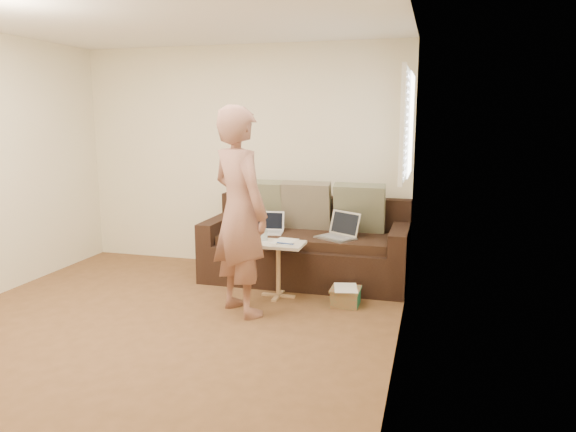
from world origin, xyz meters
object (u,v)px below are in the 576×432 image
at_px(sofa, 306,242).
at_px(laptop_white, 268,233).
at_px(person, 240,211).
at_px(side_table, 278,270).
at_px(striped_box, 346,296).
at_px(laptop_silver, 335,239).
at_px(drinking_glass, 264,234).

relative_size(sofa, laptop_white, 6.97).
height_order(sofa, person, person).
height_order(side_table, striped_box, side_table).
bearing_deg(person, striped_box, -118.25).
bearing_deg(sofa, striped_box, -51.25).
bearing_deg(side_table, laptop_silver, 44.37).
distance_m(laptop_white, drinking_glass, 0.50).
distance_m(side_table, striped_box, 0.72).
distance_m(sofa, laptop_white, 0.43).
distance_m(sofa, striped_box, 0.96).
height_order(laptop_silver, person, person).
xyz_separation_m(laptop_silver, drinking_glass, (-0.65, -0.41, 0.09)).
bearing_deg(side_table, sofa, 78.07).
bearing_deg(laptop_silver, side_table, -102.90).
bearing_deg(sofa, laptop_silver, -22.89).
xyz_separation_m(sofa, laptop_white, (-0.41, -0.09, 0.10)).
relative_size(laptop_white, drinking_glass, 2.63).
xyz_separation_m(laptop_white, person, (0.06, -1.04, 0.42)).
relative_size(laptop_white, striped_box, 1.13).
relative_size(person, striped_box, 6.79).
relative_size(laptop_silver, laptop_white, 1.24).
distance_m(laptop_silver, person, 1.27).
bearing_deg(sofa, drinking_glass, -117.94).
bearing_deg(laptop_silver, drinking_glass, -114.91).
distance_m(person, striped_box, 1.31).
bearing_deg(side_table, striped_box, -6.00).
bearing_deg(drinking_glass, laptop_white, 102.72).
bearing_deg(laptop_silver, striped_box, -36.67).
bearing_deg(drinking_glass, striped_box, -8.90).
bearing_deg(striped_box, laptop_silver, 110.60).
height_order(laptop_silver, drinking_glass, drinking_glass).
height_order(laptop_white, drinking_glass, drinking_glass).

